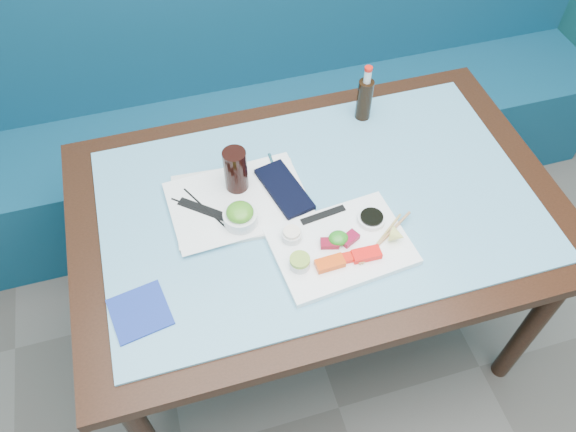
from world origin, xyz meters
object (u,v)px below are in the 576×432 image
object	(u,v)px
seaweed_bowl	(240,218)
blue_napkin	(140,312)
booth_bench	(254,113)
dining_table	(317,222)
cola_glass	(236,170)
cola_bottle_body	(364,100)
sashimi_plate	(341,246)
serving_tray	(238,203)

from	to	relation	value
seaweed_bowl	blue_napkin	size ratio (longest dim) A/B	0.69
booth_bench	dining_table	world-z (taller)	booth_bench
seaweed_bowl	cola_glass	xyz separation A→B (m)	(0.02, 0.13, 0.05)
dining_table	blue_napkin	size ratio (longest dim) A/B	10.23
cola_bottle_body	blue_napkin	world-z (taller)	cola_bottle_body
dining_table	cola_bottle_body	size ratio (longest dim) A/B	10.08
sashimi_plate	serving_tray	size ratio (longest dim) A/B	0.99
sashimi_plate	serving_tray	xyz separation A→B (m)	(-0.23, 0.22, -0.00)
booth_bench	seaweed_bowl	world-z (taller)	booth_bench
serving_tray	seaweed_bowl	world-z (taller)	seaweed_bowl
cola_glass	sashimi_plate	bearing A→B (deg)	-51.92
booth_bench	cola_bottle_body	distance (m)	0.74
sashimi_plate	seaweed_bowl	bearing A→B (deg)	142.56
booth_bench	cola_bottle_body	bearing A→B (deg)	-65.15
cola_glass	blue_napkin	size ratio (longest dim) A/B	1.00
sashimi_plate	cola_glass	size ratio (longest dim) A/B	2.59
serving_tray	booth_bench	bearing A→B (deg)	78.34
dining_table	sashimi_plate	bearing A→B (deg)	-87.24
seaweed_bowl	booth_bench	bearing A→B (deg)	74.96
serving_tray	blue_napkin	distance (m)	0.41
dining_table	cola_glass	size ratio (longest dim) A/B	10.23
seaweed_bowl	dining_table	bearing A→B (deg)	4.12
dining_table	cola_glass	bearing A→B (deg)	151.62
blue_napkin	serving_tray	bearing A→B (deg)	40.73
blue_napkin	dining_table	bearing A→B (deg)	21.54
seaweed_bowl	cola_bottle_body	bearing A→B (deg)	33.92
seaweed_bowl	cola_glass	world-z (taller)	cola_glass
serving_tray	cola_bottle_body	xyz separation A→B (m)	(0.47, 0.25, 0.06)
dining_table	blue_napkin	distance (m)	0.58
dining_table	cola_bottle_body	bearing A→B (deg)	50.89
booth_bench	cola_glass	world-z (taller)	booth_bench
dining_table	cola_glass	xyz separation A→B (m)	(-0.21, 0.11, 0.17)
booth_bench	dining_table	xyz separation A→B (m)	(0.00, -0.84, 0.29)
cola_glass	seaweed_bowl	bearing A→B (deg)	-98.75
dining_table	seaweed_bowl	distance (m)	0.26
blue_napkin	cola_glass	bearing A→B (deg)	45.15
booth_bench	serving_tray	bearing A→B (deg)	-105.73
serving_tray	seaweed_bowl	size ratio (longest dim) A/B	3.79
dining_table	seaweed_bowl	world-z (taller)	seaweed_bowl
booth_bench	serving_tray	xyz separation A→B (m)	(-0.22, -0.78, 0.39)
dining_table	blue_napkin	xyz separation A→B (m)	(-0.53, -0.21, 0.09)
seaweed_bowl	cola_glass	distance (m)	0.14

